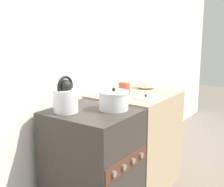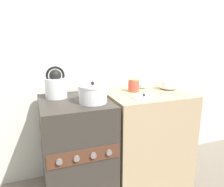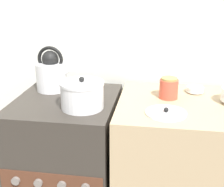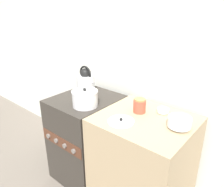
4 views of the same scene
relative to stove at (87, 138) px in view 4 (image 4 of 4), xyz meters
The scene contains 9 objects.
wall_back 0.91m from the stove, 90.00° to the left, with size 7.00×0.06×2.50m.
stove is the anchor object (origin of this frame).
counter 0.67m from the stove, ahead, with size 0.73×0.66×0.90m.
kettle 0.58m from the stove, 131.83° to the left, with size 0.22×0.18×0.27m.
cooking_pot 0.54m from the stove, 41.68° to the right, with size 0.23×0.23×0.17m.
enamel_bowl 1.05m from the stove, ahead, with size 0.17×0.17×0.08m.
small_ceramic_bowl 0.88m from the stove, 14.45° to the left, with size 0.10×0.10×0.04m.
storage_jar 0.77m from the stove, ahead, with size 0.10×0.10×0.12m.
loose_pot_lid 0.74m from the stove, 15.33° to the right, with size 0.20×0.20×0.03m.
Camera 4 is at (1.43, -0.98, 1.71)m, focal length 35.00 mm.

